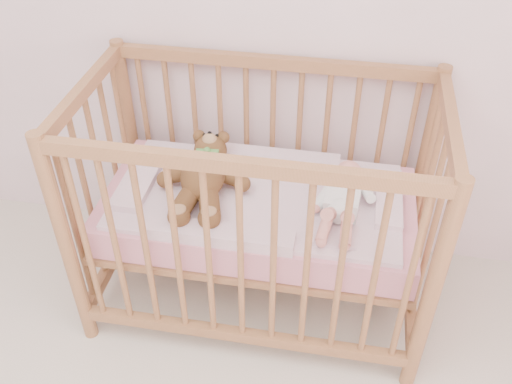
# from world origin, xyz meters

# --- Properties ---
(crib) EXTENTS (1.36, 0.76, 1.00)m
(crib) POSITION_xyz_m (0.32, 1.60, 0.50)
(crib) COLOR #A66D46
(crib) RESTS_ON floor
(mattress) EXTENTS (1.22, 0.62, 0.13)m
(mattress) POSITION_xyz_m (0.32, 1.60, 0.49)
(mattress) COLOR pink
(mattress) RESTS_ON crib
(blanket) EXTENTS (1.10, 0.58, 0.06)m
(blanket) POSITION_xyz_m (0.32, 1.60, 0.56)
(blanket) COLOR #D190A9
(blanket) RESTS_ON mattress
(baby) EXTENTS (0.27, 0.50, 0.12)m
(baby) POSITION_xyz_m (0.65, 1.58, 0.64)
(baby) COLOR white
(baby) RESTS_ON blanket
(teddy_bear) EXTENTS (0.43, 0.57, 0.15)m
(teddy_bear) POSITION_xyz_m (0.11, 1.58, 0.65)
(teddy_bear) COLOR brown
(teddy_bear) RESTS_ON blanket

